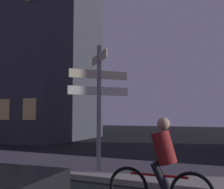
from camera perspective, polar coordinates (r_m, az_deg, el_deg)
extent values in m
cube|color=#9E9991|center=(7.71, 1.59, -16.55)|extent=(40.00, 2.64, 0.14)
cylinder|color=gray|center=(7.08, -2.98, -2.78)|extent=(0.12, 0.12, 3.50)
cube|color=beige|center=(7.27, -2.94, 8.31)|extent=(0.92, 0.92, 0.24)
cube|color=beige|center=(7.17, -2.95, 4.52)|extent=(1.24, 1.24, 0.24)
cube|color=white|center=(7.11, -2.97, 0.80)|extent=(1.28, 1.28, 0.24)
torus|color=black|center=(4.83, 3.68, -20.11)|extent=(0.72, 0.08, 0.72)
cylinder|color=red|center=(4.64, 10.45, -17.52)|extent=(1.00, 0.08, 0.04)
cylinder|color=maroon|center=(4.54, 11.62, -11.69)|extent=(0.46, 0.34, 0.61)
sphere|color=tan|center=(4.51, 11.53, -6.45)|extent=(0.22, 0.22, 0.22)
cylinder|color=black|center=(4.55, 10.88, -18.15)|extent=(0.35, 0.13, 0.55)
cylinder|color=black|center=(4.72, 11.30, -17.65)|extent=(0.35, 0.13, 0.55)
cube|color=#383842|center=(20.52, -18.91, 9.54)|extent=(9.50, 7.30, 13.27)
cube|color=#F2C672|center=(15.95, -23.26, -3.13)|extent=(0.90, 0.06, 1.20)
cube|color=#F2C672|center=(14.62, -18.14, -3.16)|extent=(0.90, 0.06, 1.20)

